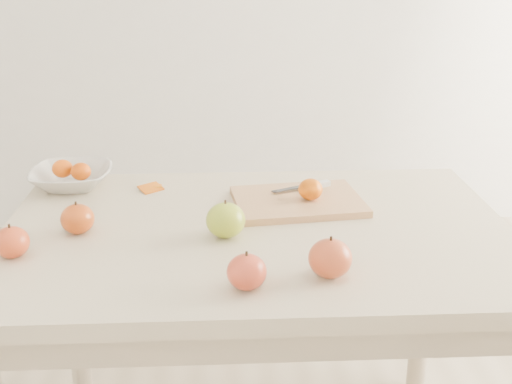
{
  "coord_description": "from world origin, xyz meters",
  "views": [
    {
      "loc": [
        -0.07,
        -1.38,
        1.37
      ],
      "look_at": [
        0.0,
        0.05,
        0.82
      ],
      "focal_mm": 45.0,
      "sensor_mm": 36.0,
      "label": 1
    }
  ],
  "objects": [
    {
      "name": "table",
      "position": [
        0.0,
        0.0,
        0.65
      ],
      "size": [
        1.2,
        0.8,
        0.75
      ],
      "color": "beige",
      "rests_on": "ground"
    },
    {
      "name": "cutting_board",
      "position": [
        0.11,
        0.14,
        0.76
      ],
      "size": [
        0.35,
        0.27,
        0.02
      ],
      "primitive_type": "cube",
      "rotation": [
        0.0,
        0.0,
        0.12
      ],
      "color": "tan",
      "rests_on": "table"
    },
    {
      "name": "board_tangerine",
      "position": [
        0.14,
        0.13,
        0.8
      ],
      "size": [
        0.06,
        0.06,
        0.05
      ],
      "primitive_type": "ellipsoid",
      "color": "#CB6207",
      "rests_on": "cutting_board"
    },
    {
      "name": "fruit_bowl",
      "position": [
        -0.49,
        0.3,
        0.78
      ],
      "size": [
        0.22,
        0.22,
        0.05
      ],
      "primitive_type": "imported",
      "color": "silver",
      "rests_on": "table"
    },
    {
      "name": "bowl_tangerine_near",
      "position": [
        -0.52,
        0.31,
        0.8
      ],
      "size": [
        0.06,
        0.06,
        0.05
      ],
      "primitive_type": "ellipsoid",
      "color": "#DA3F07",
      "rests_on": "fruit_bowl"
    },
    {
      "name": "bowl_tangerine_far",
      "position": [
        -0.46,
        0.28,
        0.8
      ],
      "size": [
        0.05,
        0.05,
        0.05
      ],
      "primitive_type": "ellipsoid",
      "color": "red",
      "rests_on": "fruit_bowl"
    },
    {
      "name": "orange_peel_a",
      "position": [
        -0.28,
        0.26,
        0.75
      ],
      "size": [
        0.07,
        0.07,
        0.01
      ],
      "primitive_type": "cube",
      "rotation": [
        0.21,
        0.0,
        0.65
      ],
      "color": "#C7590E",
      "rests_on": "table"
    },
    {
      "name": "orange_peel_b",
      "position": [
        -0.27,
        0.28,
        0.75
      ],
      "size": [
        0.05,
        0.04,
        0.01
      ],
      "primitive_type": "cube",
      "rotation": [
        -0.14,
        0.0,
        0.13
      ],
      "color": "#C76C0E",
      "rests_on": "table"
    },
    {
      "name": "paring_knife",
      "position": [
        0.16,
        0.21,
        0.78
      ],
      "size": [
        0.16,
        0.08,
        0.01
      ],
      "color": "white",
      "rests_on": "cutting_board"
    },
    {
      "name": "apple_green",
      "position": [
        -0.07,
        -0.05,
        0.79
      ],
      "size": [
        0.09,
        0.09,
        0.08
      ],
      "primitive_type": "ellipsoid",
      "color": "#759D15",
      "rests_on": "table"
    },
    {
      "name": "apple_red_b",
      "position": [
        -0.41,
        -0.01,
        0.78
      ],
      "size": [
        0.08,
        0.08,
        0.07
      ],
      "primitive_type": "ellipsoid",
      "color": "maroon",
      "rests_on": "table"
    },
    {
      "name": "apple_red_c",
      "position": [
        -0.03,
        -0.29,
        0.79
      ],
      "size": [
        0.08,
        0.08,
        0.07
      ],
      "primitive_type": "ellipsoid",
      "color": "maroon",
      "rests_on": "table"
    },
    {
      "name": "apple_red_e",
      "position": [
        0.13,
        -0.25,
        0.79
      ],
      "size": [
        0.09,
        0.09,
        0.08
      ],
      "primitive_type": "ellipsoid",
      "color": "maroon",
      "rests_on": "table"
    },
    {
      "name": "apple_red_d",
      "position": [
        -0.53,
        -0.13,
        0.78
      ],
      "size": [
        0.08,
        0.08,
        0.07
      ],
      "primitive_type": "ellipsoid",
      "color": "#9E080C",
      "rests_on": "table"
    }
  ]
}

